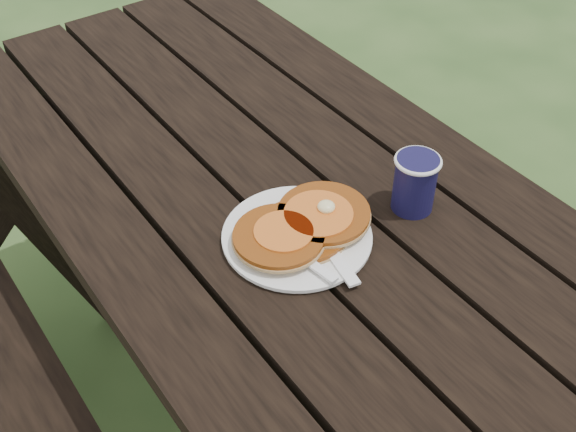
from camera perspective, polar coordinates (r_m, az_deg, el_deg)
picnic_table at (r=1.50m, az=1.70°, el=-10.92°), size 1.36×1.80×0.75m
plate at (r=1.17m, az=0.71°, el=-1.67°), size 0.25×0.25×0.01m
pancake_stack at (r=1.16m, az=1.22°, el=-0.76°), size 0.24×0.15×0.04m
knife at (r=1.15m, az=3.18°, el=-2.46°), size 0.05×0.18×0.00m
fork at (r=1.11m, az=1.69°, el=-3.66°), size 0.06×0.16×0.01m
coffee_cup at (r=1.22m, az=10.02°, el=2.80°), size 0.08×0.08×0.10m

